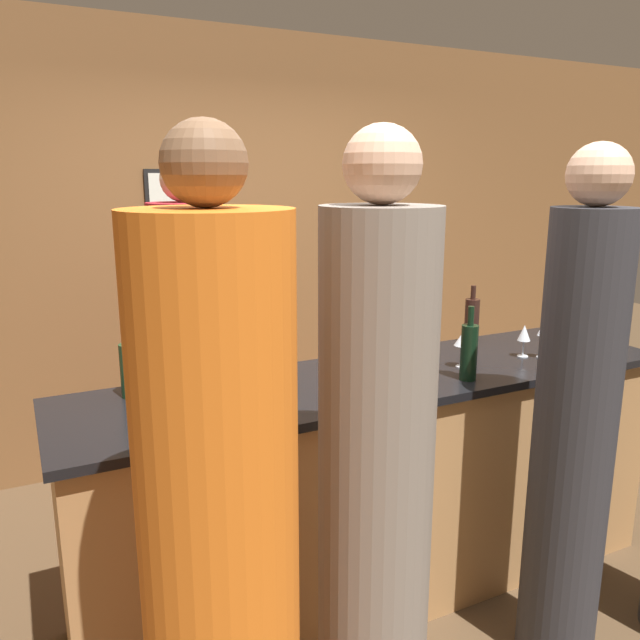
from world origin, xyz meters
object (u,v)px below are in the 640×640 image
object	(u,v)px
wine_bottle_1	(472,319)
wine_bottle_2	(130,369)
guest_1	(574,431)
bartender	(192,372)
guest_3	(375,494)
guest_0	(220,562)
wine_bottle_0	(469,351)

from	to	relation	value
wine_bottle_1	wine_bottle_2	world-z (taller)	wine_bottle_1
guest_1	wine_bottle_2	world-z (taller)	guest_1
bartender	guest_3	size ratio (longest dim) A/B	0.98
guest_0	wine_bottle_1	size ratio (longest dim) A/B	6.79
wine_bottle_0	wine_bottle_1	bearing A→B (deg)	49.31
guest_1	wine_bottle_1	size ratio (longest dim) A/B	6.76
guest_3	wine_bottle_1	world-z (taller)	guest_3
guest_0	guest_3	world-z (taller)	guest_3
wine_bottle_0	wine_bottle_1	world-z (taller)	wine_bottle_0
guest_0	bartender	bearing A→B (deg)	77.54
guest_0	wine_bottle_0	world-z (taller)	guest_0
guest_0	guest_3	bearing A→B (deg)	10.91
wine_bottle_2	bartender	bearing A→B (deg)	56.09
guest_0	wine_bottle_0	xyz separation A→B (m)	(1.29, 0.62, 0.23)
guest_3	wine_bottle_0	size ratio (longest dim) A/B	6.36
guest_1	wine_bottle_0	size ratio (longest dim) A/B	6.28
bartender	wine_bottle_2	size ratio (longest dim) A/B	6.97
bartender	guest_0	xyz separation A→B (m)	(-0.36, -1.61, 0.01)
guest_1	wine_bottle_1	distance (m)	1.01
bartender	guest_3	xyz separation A→B (m)	(0.16, -1.51, 0.03)
bartender	wine_bottle_0	world-z (taller)	bartender
guest_3	wine_bottle_0	xyz separation A→B (m)	(0.77, 0.52, 0.22)
guest_3	wine_bottle_2	size ratio (longest dim) A/B	7.13
guest_3	guest_1	bearing A→B (deg)	4.40
guest_0	wine_bottle_2	xyz separation A→B (m)	(-0.03, 1.04, 0.22)
guest_1	guest_0	bearing A→B (deg)	-173.23
guest_1	wine_bottle_2	size ratio (longest dim) A/B	7.05
wine_bottle_0	wine_bottle_1	distance (m)	0.65
guest_0	wine_bottle_0	distance (m)	1.45
bartender	guest_1	world-z (taller)	guest_1
wine_bottle_1	wine_bottle_2	size ratio (longest dim) A/B	1.04
guest_0	guest_3	distance (m)	0.52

